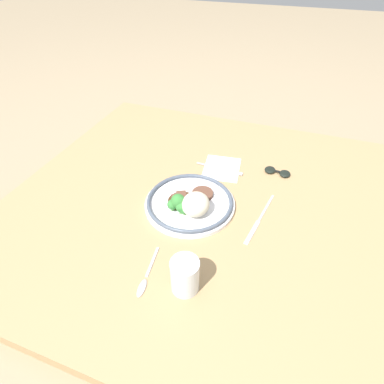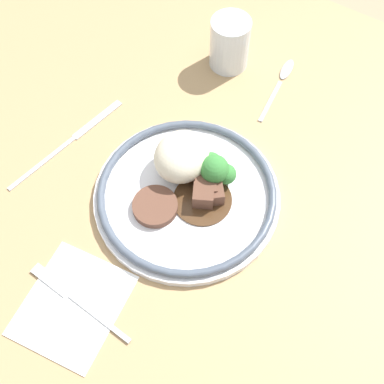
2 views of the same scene
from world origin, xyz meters
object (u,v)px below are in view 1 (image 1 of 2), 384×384
juice_glass (185,276)px  spoon (145,281)px  plate (190,202)px  fork (224,170)px  sunglasses (277,172)px  knife (259,220)px

juice_glass → spoon: 0.11m
plate → fork: bearing=167.9°
plate → juice_glass: (0.26, 0.08, 0.02)m
juice_glass → spoon: juice_glass is taller
plate → spoon: plate is taller
fork → sunglasses: sunglasses is taller
plate → sunglasses: 0.36m
juice_glass → spoon: size_ratio=0.62×
spoon → sunglasses: size_ratio=1.59×
knife → sunglasses: 0.25m
fork → knife: size_ratio=0.76×
juice_glass → spoon: bearing=-78.3°
juice_glass → sunglasses: 0.56m
fork → juice_glass: bearing=-81.7°
knife → sunglasses: bearing=-173.9°
plate → spoon: (0.28, -0.01, -0.02)m
sunglasses → spoon: bearing=-18.0°
fork → knife: (0.21, 0.16, -0.00)m
fork → spoon: bearing=-92.9°
fork → spoon: size_ratio=1.16×
plate → spoon: bearing=-2.9°
fork → plate: bearing=-98.0°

